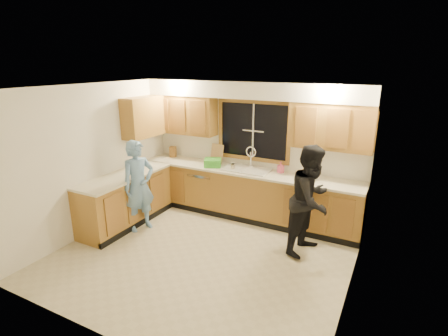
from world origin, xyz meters
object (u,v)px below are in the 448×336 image
at_px(sink, 246,173).
at_px(bowl, 312,178).
at_px(dishwasher, 206,189).
at_px(dish_crate, 213,163).
at_px(woman, 311,200).
at_px(man, 139,186).
at_px(stove, 102,211).
at_px(knife_block, 173,152).
at_px(soap_bottle, 281,167).

distance_m(sink, bowl, 1.21).
distance_m(dishwasher, dish_crate, 0.61).
bearing_deg(dishwasher, bowl, 0.07).
height_order(sink, woman, woman).
relative_size(sink, man, 0.54).
height_order(dishwasher, woman, woman).
xyz_separation_m(stove, man, (0.38, 0.50, 0.34)).
xyz_separation_m(dishwasher, dish_crate, (0.19, -0.07, 0.58)).
distance_m(sink, knife_block, 1.75).
relative_size(dishwasher, man, 0.52).
bearing_deg(dishwasher, soap_bottle, 5.49).
bearing_deg(knife_block, soap_bottle, -9.27).
height_order(woman, bowl, woman).
bearing_deg(bowl, dish_crate, -177.93).
bearing_deg(bowl, soap_bottle, 167.00).
distance_m(sink, woman, 1.56).
bearing_deg(woman, man, 115.81).
bearing_deg(sink, soap_bottle, 11.62).
xyz_separation_m(sink, soap_bottle, (0.61, 0.13, 0.16)).
xyz_separation_m(woman, bowl, (-0.17, 0.71, 0.10)).
height_order(man, bowl, man).
distance_m(man, woman, 2.87).
relative_size(dishwasher, stove, 0.91).
relative_size(man, soap_bottle, 7.77).
bearing_deg(dish_crate, dishwasher, 160.66).
xyz_separation_m(man, knife_block, (-0.31, 1.45, 0.24)).
height_order(knife_block, dish_crate, knife_block).
height_order(stove, dish_crate, dish_crate).
bearing_deg(stove, knife_block, 88.06).
bearing_deg(stove, woman, 19.05).
relative_size(man, dish_crate, 5.12).
relative_size(dishwasher, dish_crate, 2.64).
xyz_separation_m(sink, stove, (-1.80, -1.82, -0.41)).
height_order(stove, soap_bottle, soap_bottle).
height_order(dish_crate, soap_bottle, soap_bottle).
xyz_separation_m(sink, man, (-1.42, -1.32, -0.07)).
distance_m(woman, bowl, 0.74).
bearing_deg(bowl, sink, 179.43).
xyz_separation_m(stove, bowl, (3.01, 1.81, 0.50)).
relative_size(sink, dishwasher, 1.05).
xyz_separation_m(man, soap_bottle, (2.04, 1.45, 0.23)).
distance_m(woman, dish_crate, 2.15).
relative_size(dish_crate, soap_bottle, 1.52).
relative_size(stove, woman, 0.53).
distance_m(stove, knife_block, 2.04).
bearing_deg(dish_crate, knife_block, 168.65).
relative_size(stove, knife_block, 4.07).
height_order(stove, woman, woman).
distance_m(knife_block, bowl, 2.95).
distance_m(stove, bowl, 3.55).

